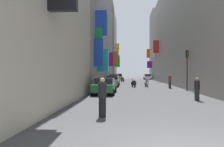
% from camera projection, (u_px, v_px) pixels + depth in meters
% --- Properties ---
extents(ground_plane, '(140.00, 140.00, 0.00)m').
position_uv_depth(ground_plane, '(137.00, 84.00, 34.99)').
color(ground_plane, '#424244').
extents(building_left_mid_a, '(7.28, 5.62, 19.33)m').
position_uv_depth(building_left_mid_a, '(68.00, 1.00, 22.80)').
color(building_left_mid_a, gray).
rests_on(building_left_mid_a, ground).
extents(building_left_mid_b, '(6.80, 21.92, 14.87)m').
position_uv_depth(building_left_mid_b, '(90.00, 40.00, 36.54)').
color(building_left_mid_b, gray).
rests_on(building_left_mid_b, ground).
extents(building_left_mid_c, '(7.14, 6.80, 18.27)m').
position_uv_depth(building_left_mid_c, '(101.00, 42.00, 50.84)').
color(building_left_mid_c, slate).
rests_on(building_left_mid_c, ground).
extents(building_left_far, '(7.25, 11.25, 17.54)m').
position_uv_depth(building_left_far, '(105.00, 48.00, 59.84)').
color(building_left_far, '#B2A899').
rests_on(building_left_far, ground).
extents(building_right_mid_a, '(7.11, 44.14, 17.55)m').
position_uv_depth(building_right_mid_a, '(188.00, 29.00, 33.37)').
color(building_right_mid_a, gray).
rests_on(building_right_mid_a, ground).
extents(building_right_mid_b, '(7.33, 8.89, 18.87)m').
position_uv_depth(building_right_mid_b, '(162.00, 46.00, 59.79)').
color(building_right_mid_b, gray).
rests_on(building_right_mid_b, ground).
extents(parked_car_yellow, '(1.96, 4.33, 1.54)m').
position_uv_depth(parked_car_yellow, '(119.00, 77.00, 54.86)').
color(parked_car_yellow, gold).
rests_on(parked_car_yellow, ground).
extents(parked_car_white, '(2.01, 4.41, 1.44)m').
position_uv_depth(parked_car_white, '(148.00, 77.00, 56.02)').
color(parked_car_white, white).
rests_on(parked_car_white, ground).
extents(parked_car_grey, '(1.83, 4.27, 1.46)m').
position_uv_depth(parked_car_grey, '(113.00, 81.00, 29.02)').
color(parked_car_grey, slate).
rests_on(parked_car_grey, ground).
extents(parked_car_green, '(2.01, 4.39, 1.43)m').
position_uv_depth(parked_car_green, '(105.00, 86.00, 19.17)').
color(parked_car_green, '#236638').
rests_on(parked_car_green, ground).
extents(parked_car_black, '(1.85, 4.43, 1.57)m').
position_uv_depth(parked_car_black, '(114.00, 79.00, 35.00)').
color(parked_car_black, black).
rests_on(parked_car_black, ground).
extents(scooter_white, '(0.69, 1.89, 1.13)m').
position_uv_depth(scooter_white, '(147.00, 83.00, 28.36)').
color(scooter_white, silver).
rests_on(scooter_white, ground).
extents(scooter_green, '(0.73, 1.77, 1.13)m').
position_uv_depth(scooter_green, '(122.00, 80.00, 42.08)').
color(scooter_green, '#287F3D').
rests_on(scooter_green, ground).
extents(scooter_black, '(0.67, 1.90, 1.13)m').
position_uv_depth(scooter_black, '(134.00, 83.00, 27.99)').
color(scooter_black, black).
rests_on(scooter_black, ground).
extents(pedestrian_crossing, '(0.50, 0.50, 1.60)m').
position_uv_depth(pedestrian_crossing, '(197.00, 89.00, 14.65)').
color(pedestrian_crossing, '#282828').
rests_on(pedestrian_crossing, ground).
extents(pedestrian_near_left, '(0.44, 0.44, 1.73)m').
position_uv_depth(pedestrian_near_left, '(102.00, 97.00, 9.31)').
color(pedestrian_near_left, black).
rests_on(pedestrian_near_left, ground).
extents(pedestrian_near_right, '(0.50, 0.50, 1.69)m').
position_uv_depth(pedestrian_near_right, '(170.00, 81.00, 25.70)').
color(pedestrian_near_right, '#343434').
rests_on(pedestrian_near_right, ground).
extents(traffic_light_near_corner, '(0.26, 0.34, 4.23)m').
position_uv_depth(traffic_light_near_corner, '(187.00, 63.00, 21.88)').
color(traffic_light_near_corner, '#2D2D2D').
rests_on(traffic_light_near_corner, ground).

